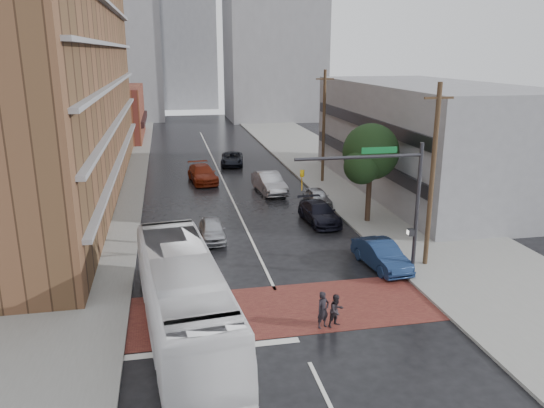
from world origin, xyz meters
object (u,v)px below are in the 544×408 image
object	(u,v)px
car_travel_b	(269,183)
car_parked_far	(317,197)
car_travel_a	(212,230)
car_parked_mid	(319,213)
transit_bus	(183,298)
car_travel_c	(203,174)
pedestrian_a	(323,310)
suv_travel	(232,159)
pedestrian_b	(336,311)
car_parked_near	(381,255)

from	to	relation	value
car_travel_b	car_parked_far	xyz separation A→B (m)	(2.95, -4.35, -0.22)
car_travel_a	car_parked_mid	distance (m)	7.88
transit_bus	car_travel_a	size ratio (longest dim) A/B	3.20
car_travel_b	car_travel_c	xyz separation A→B (m)	(-5.24, 4.94, -0.08)
pedestrian_a	suv_travel	distance (m)	34.71
car_travel_b	suv_travel	xyz separation A→B (m)	(-1.67, 11.91, -0.18)
pedestrian_b	car_parked_mid	size ratio (longest dim) A/B	0.30
car_travel_a	transit_bus	bearing A→B (deg)	-99.68
car_parked_near	pedestrian_a	bearing A→B (deg)	-137.91
pedestrian_b	car_travel_b	bearing A→B (deg)	63.25
pedestrian_a	car_parked_far	xyz separation A→B (m)	(5.04, 18.44, -0.19)
pedestrian_b	car_parked_near	world-z (taller)	pedestrian_b
car_travel_a	car_travel_c	distance (m)	15.66
car_travel_b	car_travel_c	distance (m)	7.20
car_travel_c	car_parked_near	size ratio (longest dim) A/B	1.20
pedestrian_b	car_parked_far	xyz separation A→B (m)	(4.44, 18.44, -0.10)
car_parked_near	car_parked_far	world-z (taller)	car_parked_near
pedestrian_b	pedestrian_a	bearing A→B (deg)	156.98
car_travel_b	car_travel_c	size ratio (longest dim) A/B	0.98
transit_bus	suv_travel	size ratio (longest dim) A/B	2.56
transit_bus	car_travel_b	size ratio (longest dim) A/B	2.38
car_travel_c	car_parked_near	xyz separation A→B (m)	(8.19, -21.99, -0.04)
car_travel_c	suv_travel	world-z (taller)	car_travel_c
pedestrian_a	car_parked_far	bearing A→B (deg)	50.40
car_travel_a	car_parked_far	world-z (taller)	car_travel_a
car_travel_c	car_travel_b	bearing A→B (deg)	-49.58
car_travel_c	pedestrian_b	bearing A→B (deg)	-88.57
car_parked_far	car_parked_mid	bearing A→B (deg)	-107.07
car_travel_a	car_parked_mid	size ratio (longest dim) A/B	0.80
transit_bus	car_parked_mid	bearing A→B (deg)	48.53
car_parked_mid	car_parked_far	distance (m)	4.43
pedestrian_b	car_travel_c	distance (m)	27.99
car_parked_mid	car_parked_far	xyz separation A→B (m)	(1.10, 4.30, -0.07)
car_travel_b	car_parked_far	world-z (taller)	car_travel_b
car_travel_b	car_travel_c	bearing A→B (deg)	130.98
suv_travel	car_parked_near	bearing A→B (deg)	-72.67
transit_bus	suv_travel	xyz separation A→B (m)	(6.26, 34.21, -1.06)
car_travel_b	suv_travel	world-z (taller)	car_travel_b
transit_bus	suv_travel	world-z (taller)	transit_bus
car_travel_a	car_parked_near	xyz separation A→B (m)	(8.70, -6.33, 0.07)
pedestrian_a	pedestrian_b	world-z (taller)	pedestrian_a
pedestrian_a	car_parked_near	distance (m)	7.65
transit_bus	pedestrian_b	bearing A→B (deg)	-10.27
car_parked_near	pedestrian_b	bearing A→B (deg)	-134.33
transit_bus	car_parked_near	xyz separation A→B (m)	(10.88, 5.25, -1.00)
car_travel_c	suv_travel	distance (m)	7.83
car_travel_b	car_parked_near	world-z (taller)	car_travel_b
transit_bus	pedestrian_b	xyz separation A→B (m)	(6.45, -0.50, -0.99)
car_travel_c	car_parked_far	size ratio (longest dim) A/B	1.42
pedestrian_a	car_parked_mid	xyz separation A→B (m)	(3.94, 14.15, -0.12)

